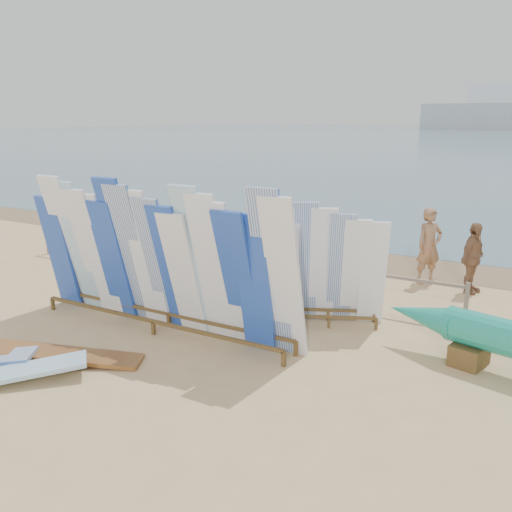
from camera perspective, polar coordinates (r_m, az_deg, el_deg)
The scene contains 18 objects.
ground at distance 11.48m, azimuth -12.85°, elevation -6.58°, with size 160.00×160.00×0.00m, color tan.
wet_sand_strip at distance 17.24m, azimuth 3.25°, elevation 0.85°, with size 40.00×2.60×0.01m, color #816648.
distant_ship at distance 188.87m, azimuth 24.06°, elevation 13.66°, with size 45.00×8.00×14.00m.
fence at distance 13.54m, azimuth -4.55°, elevation -0.21°, with size 12.08×0.08×0.90m.
main_surfboard_rack at distance 10.41m, azimuth -10.18°, elevation -0.84°, with size 5.96×0.88×3.00m.
side_surfboard_rack at distance 10.72m, azimuth 7.75°, elevation -1.50°, with size 2.23×1.40×2.53m.
vendor_table at distance 10.53m, azimuth -1.39°, elevation -5.88°, with size 0.98×0.77×1.18m.
flat_board_c at distance 9.97m, azimuth -19.65°, elevation -10.43°, with size 0.56×2.70×0.07m, color brown.
beach_chair_left at distance 14.57m, azimuth -5.24°, elevation -0.60°, with size 0.61×0.63×0.95m.
beach_chair_right at distance 13.37m, azimuth 2.14°, elevation -1.97°, with size 0.77×0.78×0.92m.
stroller at distance 13.63m, azimuth 3.11°, elevation -0.80°, with size 0.83×0.99×1.17m.
beachgoer_7 at distance 14.06m, azimuth 17.76°, elevation 1.01°, with size 0.69×0.38×1.89m, color #8C6042.
beachgoer_0 at distance 17.04m, azimuth -15.84°, elevation 3.37°, with size 0.91×0.43×1.86m, color tan.
beachgoer_3 at distance 17.56m, azimuth -8.02°, elevation 3.58°, with size 1.00×0.41×1.55m, color tan.
beachgoer_10 at distance 13.64m, azimuth 21.84°, elevation -0.21°, with size 0.99×0.43×1.68m, color #8C6042.
beachgoer_extra_1 at distance 18.63m, azimuth -14.74°, elevation 3.89°, with size 0.92×0.40×1.57m, color #8C6042.
beachgoer_2 at distance 16.37m, azimuth -14.97°, elevation 3.04°, with size 0.92×0.44×1.89m, color beige.
beachgoer_11 at distance 17.81m, azimuth -7.12°, elevation 4.26°, with size 1.72×0.56×1.86m, color beige.
Camera 1 is at (7.31, -7.87, 4.06)m, focal length 38.00 mm.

